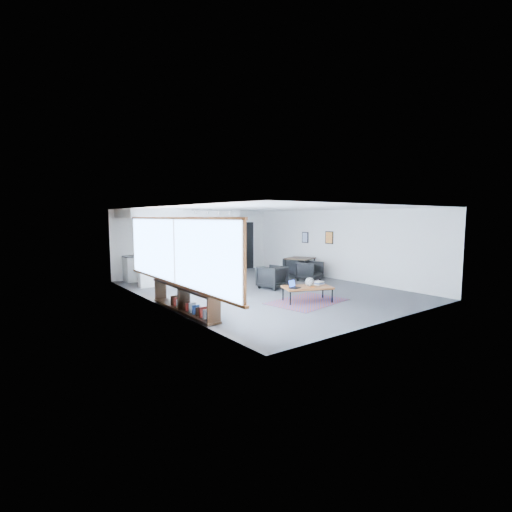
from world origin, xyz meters
TOP-DOWN VIEW (x-y plane):
  - room at (0.00, 0.00)m, footprint 7.02×9.02m
  - window at (-3.46, -0.90)m, footprint 0.10×5.95m
  - console at (-3.30, -1.05)m, footprint 0.35×3.00m
  - kitchenette at (-1.20, 3.71)m, footprint 4.20×1.96m
  - doorway at (2.30, 4.42)m, footprint 1.10×0.12m
  - track_light at (-0.59, 2.20)m, footprint 1.60×0.07m
  - wall_art_lower at (3.47, 0.40)m, footprint 0.03×0.38m
  - wall_art_upper at (3.47, 1.70)m, footprint 0.03×0.34m
  - kilim_rug at (-0.08, -2.03)m, footprint 2.33×1.78m
  - coffee_table at (-0.08, -2.03)m, footprint 1.48×1.15m
  - laptop at (-0.53, -1.95)m, footprint 0.35×0.31m
  - ceramic_pot at (-0.04, -2.07)m, footprint 0.25×0.25m
  - book_stack at (0.36, -2.02)m, footprint 0.33×0.27m
  - coaster at (-0.05, -2.20)m, footprint 0.13×0.13m
  - armchair_left at (-1.42, 0.46)m, footprint 0.87×0.85m
  - armchair_right at (0.38, 0.07)m, footprint 0.94×0.91m
  - floor_lamp at (-0.81, 0.75)m, footprint 0.63×0.63m
  - dining_table at (2.52, 0.99)m, footprint 1.21×1.21m
  - dining_chair_near at (2.41, 0.36)m, footprint 0.78×0.76m
  - dining_chair_far at (2.79, 1.51)m, footprint 0.75×0.72m
  - microwave at (-0.31, 4.15)m, footprint 0.56×0.35m

SIDE VIEW (x-z plane):
  - kilim_rug at x=-0.08m, z-range 0.00..0.01m
  - console at x=-3.30m, z-range -0.07..0.73m
  - dining_chair_near at x=2.41m, z-range 0.00..0.67m
  - dining_chair_far at x=2.79m, z-range 0.00..0.67m
  - armchair_left at x=-1.42m, z-range 0.00..0.70m
  - coffee_table at x=-0.08m, z-range 0.18..0.61m
  - armchair_right at x=0.38m, z-range 0.00..0.81m
  - coaster at x=-0.05m, z-range 0.43..0.43m
  - book_stack at x=0.36m, z-range 0.42..0.52m
  - laptop at x=-0.53m, z-range 0.38..0.60m
  - ceramic_pot at x=-0.04m, z-range 0.43..0.68m
  - dining_table at x=2.52m, z-range 0.32..1.11m
  - doorway at x=2.30m, z-range 0.00..2.15m
  - microwave at x=-0.31m, z-range 0.93..1.29m
  - room at x=0.00m, z-range -0.01..2.61m
  - kitchenette at x=-1.20m, z-range 0.08..2.68m
  - window at x=-3.46m, z-range 0.63..2.29m
  - floor_lamp at x=-0.81m, z-range 0.63..2.34m
  - wall_art_upper at x=3.47m, z-range 1.28..1.72m
  - wall_art_lower at x=3.47m, z-range 1.31..1.79m
  - track_light at x=-0.59m, z-range 2.45..2.60m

